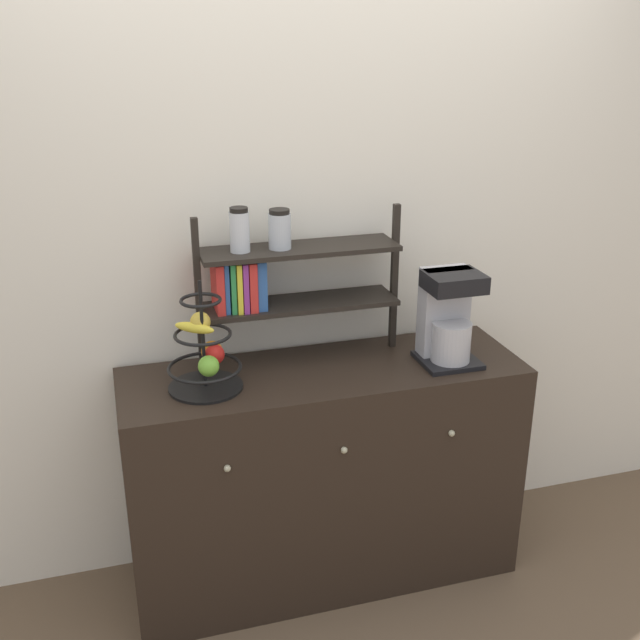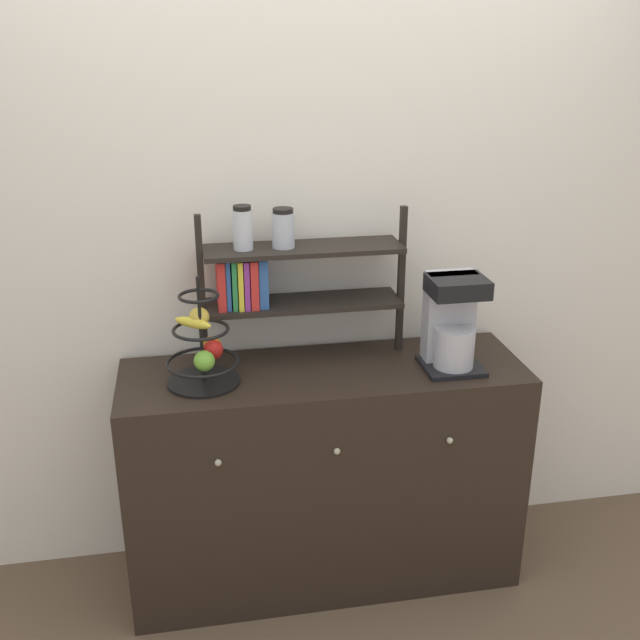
% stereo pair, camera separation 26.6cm
% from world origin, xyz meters
% --- Properties ---
extents(ground_plane, '(12.00, 12.00, 0.00)m').
position_xyz_m(ground_plane, '(0.00, 0.00, 0.00)').
color(ground_plane, brown).
extents(wall_back, '(7.00, 0.05, 2.60)m').
position_xyz_m(wall_back, '(0.00, 0.52, 1.30)').
color(wall_back, silver).
rests_on(wall_back, ground_plane).
extents(sideboard, '(1.49, 0.49, 0.90)m').
position_xyz_m(sideboard, '(0.00, 0.24, 0.45)').
color(sideboard, black).
rests_on(sideboard, ground_plane).
extents(coffee_maker, '(0.21, 0.21, 0.35)m').
position_xyz_m(coffee_maker, '(0.46, 0.19, 1.07)').
color(coffee_maker, black).
rests_on(coffee_maker, sideboard).
extents(fruit_stand, '(0.26, 0.26, 0.39)m').
position_xyz_m(fruit_stand, '(-0.43, 0.21, 1.03)').
color(fruit_stand, black).
rests_on(fruit_stand, sideboard).
extents(shelf_hutch, '(0.77, 0.20, 0.59)m').
position_xyz_m(shelf_hutch, '(-0.15, 0.38, 1.24)').
color(shelf_hutch, black).
rests_on(shelf_hutch, sideboard).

